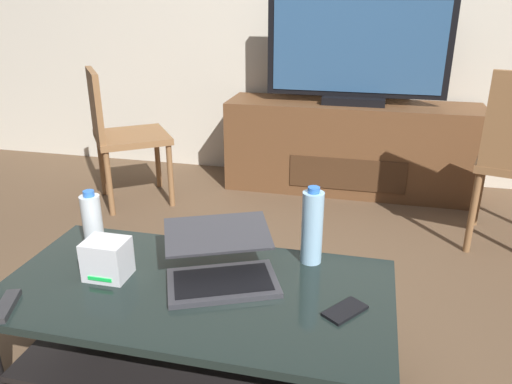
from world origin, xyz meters
The scene contains 11 objects.
ground_plane centered at (0.00, 0.00, 0.00)m, with size 7.68×7.68×0.00m, color brown.
coffee_table centered at (-0.15, -0.23, 0.27)m, with size 1.29×0.66×0.39m.
media_cabinet centered at (0.25, 1.79, 0.31)m, with size 1.69×0.44×0.61m.
television centered at (0.25, 1.76, 0.94)m, with size 1.16×0.20×0.67m.
side_chair centered at (-1.18, 1.21, 0.49)m, with size 0.61×0.61×0.87m.
laptop centered at (-0.08, -0.16, 0.44)m, with size 0.47×0.47×0.15m.
router_box centered at (-0.46, -0.24, 0.45)m, with size 0.14×0.12×0.14m.
water_bottle_near centered at (0.20, 0.02, 0.52)m, with size 0.08×0.08×0.29m.
water_bottle_far centered at (-0.57, -0.12, 0.51)m, with size 0.07×0.07×0.26m.
cell_phone centered at (0.34, -0.26, 0.39)m, with size 0.07×0.14×0.01m, color black.
tv_remote centered at (-0.67, -0.49, 0.40)m, with size 0.04×0.16×0.02m, color #2D2D30.
Camera 1 is at (0.37, -1.55, 1.28)m, focal length 34.70 mm.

